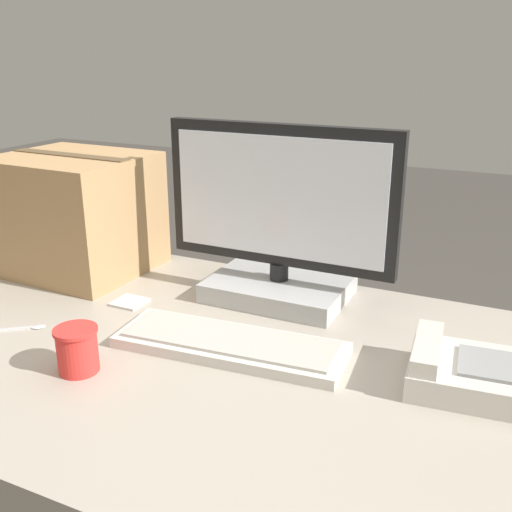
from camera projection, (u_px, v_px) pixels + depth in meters
name	position (u px, v px, depth m)	size (l,w,h in m)	color
office_desk	(222.00, 506.00, 1.30)	(1.80, 0.90, 0.75)	#A89E8E
monitor	(278.00, 231.00, 1.38)	(0.55, 0.23, 0.41)	#B7B7B7
keyboard	(230.00, 344.00, 1.18)	(0.47, 0.19, 0.03)	beige
desk_phone	(465.00, 371.00, 1.05)	(0.22, 0.20, 0.08)	beige
paper_cup_left	(77.00, 350.00, 1.09)	(0.08, 0.08, 0.09)	red
spoon	(19.00, 328.00, 1.27)	(0.13, 0.10, 0.00)	silver
cardboard_box	(76.00, 213.00, 1.57)	(0.37, 0.33, 0.31)	tan
sticky_note_pad	(130.00, 302.00, 1.39)	(0.07, 0.07, 0.01)	silver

